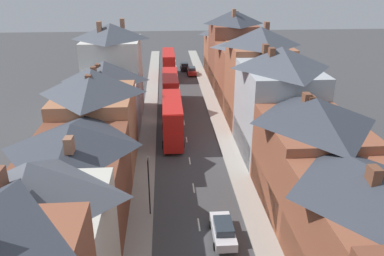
{
  "coord_description": "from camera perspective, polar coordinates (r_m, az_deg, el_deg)",
  "views": [
    {
      "loc": [
        -2.54,
        -14.67,
        20.23
      ],
      "look_at": [
        0.78,
        31.09,
        1.18
      ],
      "focal_mm": 35.0,
      "sensor_mm": 36.0,
      "label": 1
    }
  ],
  "objects": [
    {
      "name": "pavement_left",
      "position": [
        56.46,
        -6.48,
        1.48
      ],
      "size": [
        2.2,
        104.0,
        0.14
      ],
      "primitive_type": "cube",
      "color": "#A8A399",
      "rests_on": "ground"
    },
    {
      "name": "car_parked_right_a",
      "position": [
        85.33,
        -1.15,
        9.42
      ],
      "size": [
        1.9,
        4.37,
        1.7
      ],
      "color": "black",
      "rests_on": "ground"
    },
    {
      "name": "centre_line_dashes",
      "position": [
        54.62,
        -1.19,
        0.81
      ],
      "size": [
        0.14,
        97.8,
        0.01
      ],
      "color": "silver",
      "rests_on": "ground"
    },
    {
      "name": "car_parked_left_a",
      "position": [
        80.91,
        -0.04,
        8.7
      ],
      "size": [
        1.9,
        4.46,
        1.7
      ],
      "color": "maroon",
      "rests_on": "ground"
    },
    {
      "name": "pavement_right",
      "position": [
        56.91,
        3.83,
        1.75
      ],
      "size": [
        2.2,
        104.0,
        0.14
      ],
      "primitive_type": "cube",
      "color": "#A8A399",
      "rests_on": "ground"
    },
    {
      "name": "double_decker_bus_mid_street",
      "position": [
        60.86,
        -3.31,
        5.89
      ],
      "size": [
        2.74,
        10.8,
        5.3
      ],
      "color": "red",
      "rests_on": "ground"
    },
    {
      "name": "terrace_row_right",
      "position": [
        48.8,
        11.2,
        4.96
      ],
      "size": [
        8.0,
        81.71,
        14.36
      ],
      "color": "brown",
      "rests_on": "ground"
    },
    {
      "name": "terrace_row_left",
      "position": [
        35.81,
        -16.11,
        -2.33
      ],
      "size": [
        8.0,
        56.24,
        14.02
      ],
      "color": "#935138",
      "rests_on": "ground"
    },
    {
      "name": "street_lamp",
      "position": [
        33.25,
        -6.58,
        -8.34
      ],
      "size": [
        0.2,
        1.12,
        5.5
      ],
      "color": "black",
      "rests_on": "ground"
    },
    {
      "name": "double_decker_bus_lead",
      "position": [
        48.46,
        -3.01,
        1.46
      ],
      "size": [
        2.74,
        10.8,
        5.3
      ],
      "color": "red",
      "rests_on": "ground"
    },
    {
      "name": "car_near_blue",
      "position": [
        31.74,
        4.75,
        -15.23
      ],
      "size": [
        1.9,
        4.43,
        1.65
      ],
      "color": "silver",
      "rests_on": "ground"
    },
    {
      "name": "double_decker_bus_far_approaching",
      "position": [
        78.69,
        -3.57,
        9.72
      ],
      "size": [
        2.74,
        10.8,
        5.3
      ],
      "color": "red",
      "rests_on": "ground"
    }
  ]
}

